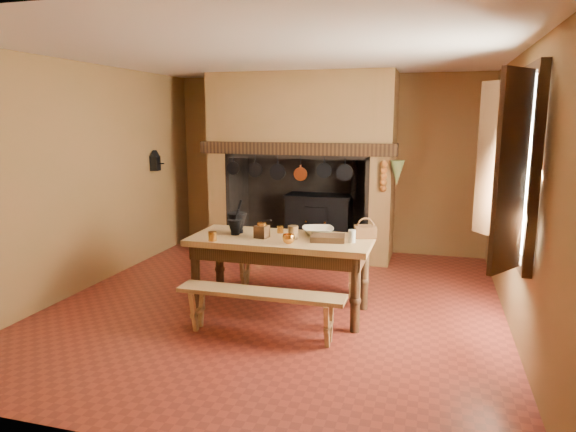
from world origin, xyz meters
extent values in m
plane|color=maroon|center=(0.00, 0.00, 0.00)|extent=(5.50, 5.50, 0.00)
plane|color=silver|center=(0.00, 0.00, 2.80)|extent=(5.50, 5.50, 0.00)
cube|color=brown|center=(0.00, 2.75, 1.40)|extent=(5.00, 0.02, 2.80)
cube|color=brown|center=(-2.50, 0.00, 1.40)|extent=(0.02, 5.50, 2.80)
cube|color=brown|center=(2.50, 0.00, 1.40)|extent=(0.02, 5.50, 2.80)
cube|color=brown|center=(0.00, -2.75, 1.40)|extent=(5.00, 0.02, 2.80)
cube|color=brown|center=(-1.55, 2.30, 1.40)|extent=(0.30, 0.90, 2.80)
cube|color=brown|center=(0.95, 2.30, 1.40)|extent=(0.30, 0.90, 2.80)
cube|color=brown|center=(-0.30, 2.30, 2.20)|extent=(2.20, 0.90, 1.20)
cube|color=black|center=(-0.30, 1.90, 1.69)|extent=(2.95, 0.22, 0.18)
cube|color=black|center=(-0.30, 2.72, 0.80)|extent=(2.20, 0.06, 1.60)
cube|color=black|center=(-0.30, 2.30, 0.01)|extent=(2.20, 0.90, 0.02)
cube|color=black|center=(-0.05, 2.45, 0.45)|extent=(1.00, 0.50, 0.90)
cube|color=black|center=(-0.05, 2.43, 0.92)|extent=(1.04, 0.54, 0.04)
cube|color=black|center=(-0.05, 2.19, 0.55)|extent=(0.35, 0.02, 0.45)
cylinder|color=black|center=(0.50, 2.45, 1.25)|extent=(0.10, 0.10, 0.70)
cylinder|color=#C37F2D|center=(-0.20, 2.17, 0.55)|extent=(0.03, 0.03, 0.03)
cylinder|color=#C37F2D|center=(0.10, 2.17, 0.55)|extent=(0.03, 0.03, 0.03)
cylinder|color=#C37F2D|center=(-1.05, 2.30, 0.10)|extent=(0.40, 0.40, 0.20)
cylinder|color=#C37F2D|center=(-1.00, 2.05, 0.09)|extent=(0.34, 0.34, 0.18)
cube|color=black|center=(-1.25, 2.40, 0.08)|extent=(0.18, 0.18, 0.16)
cone|color=#55602D|center=(1.18, 1.79, 1.38)|extent=(0.20, 0.20, 0.35)
cube|color=white|center=(2.48, -0.40, 1.70)|extent=(0.02, 1.00, 1.60)
cube|color=#342010|center=(2.45, -0.40, 2.54)|extent=(0.08, 1.16, 0.08)
cube|color=#342010|center=(2.45, -0.40, 0.86)|extent=(0.08, 1.16, 0.08)
cube|color=#342010|center=(2.25, -1.08, 1.70)|extent=(0.29, 0.39, 1.60)
cube|color=#342010|center=(2.25, 0.28, 1.70)|extent=(0.29, 0.39, 1.60)
cube|color=black|center=(-2.42, 1.55, 1.45)|extent=(0.12, 0.12, 0.22)
cone|color=black|center=(-2.42, 1.55, 1.60)|extent=(0.16, 0.16, 0.10)
cylinder|color=black|center=(-2.33, 1.55, 1.45)|extent=(0.12, 0.02, 0.02)
cube|color=#A3844A|center=(0.10, -0.22, 0.82)|extent=(1.96, 0.87, 0.07)
cube|color=#342010|center=(0.10, -0.22, 0.71)|extent=(1.83, 0.74, 0.15)
cylinder|color=#342010|center=(-0.77, -0.54, 0.39)|extent=(0.10, 0.10, 0.79)
cylinder|color=#342010|center=(0.98, -0.54, 0.39)|extent=(0.10, 0.10, 0.79)
cylinder|color=#342010|center=(-0.77, 0.11, 0.39)|extent=(0.10, 0.10, 0.79)
cylinder|color=#342010|center=(0.98, 0.11, 0.39)|extent=(0.10, 0.10, 0.79)
cube|color=#A3844A|center=(0.10, -0.91, 0.45)|extent=(1.67, 0.29, 0.04)
cube|color=#A3844A|center=(0.10, 0.48, 0.45)|extent=(1.69, 0.30, 0.04)
cylinder|color=black|center=(-0.43, -0.13, 0.87)|extent=(0.13, 0.13, 0.04)
cone|color=black|center=(-0.43, -0.13, 0.98)|extent=(0.23, 0.23, 0.19)
cylinder|color=black|center=(-0.41, -0.13, 1.14)|extent=(0.09, 0.05, 0.18)
cylinder|color=black|center=(-0.42, -0.23, 0.87)|extent=(0.10, 0.10, 0.03)
cone|color=black|center=(-0.42, -0.23, 0.95)|extent=(0.17, 0.17, 0.14)
cylinder|color=black|center=(-0.40, -0.23, 1.07)|extent=(0.07, 0.02, 0.14)
cube|color=#342010|center=(-0.09, -0.29, 0.92)|extent=(0.16, 0.16, 0.13)
cylinder|color=#C37F2D|center=(-0.09, -0.29, 1.00)|extent=(0.10, 0.10, 0.03)
cylinder|color=black|center=(-0.03, -0.29, 1.04)|extent=(0.11, 0.04, 0.04)
cylinder|color=#C37F2D|center=(-0.54, -0.57, 0.90)|extent=(0.11, 0.11, 0.10)
cylinder|color=#C37F2D|center=(0.04, -0.01, 0.89)|extent=(0.10, 0.10, 0.08)
imported|color=beige|center=(0.46, 0.01, 0.89)|extent=(0.44, 0.44, 0.09)
cylinder|color=brown|center=(0.25, -0.25, 0.92)|extent=(0.12, 0.12, 0.14)
cylinder|color=beige|center=(0.88, -0.25, 0.92)|extent=(0.08, 0.08, 0.14)
cube|color=#533319|center=(0.99, 0.02, 0.92)|extent=(0.26, 0.22, 0.13)
torus|color=#533319|center=(0.99, 0.02, 0.98)|extent=(0.18, 0.06, 0.18)
cube|color=#342010|center=(0.63, -0.24, 0.88)|extent=(0.39, 0.30, 0.06)
imported|color=#C37F2D|center=(0.26, -0.47, 0.90)|extent=(0.16, 0.16, 0.10)
camera|label=1|loc=(1.66, -5.42, 2.11)|focal=32.00mm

